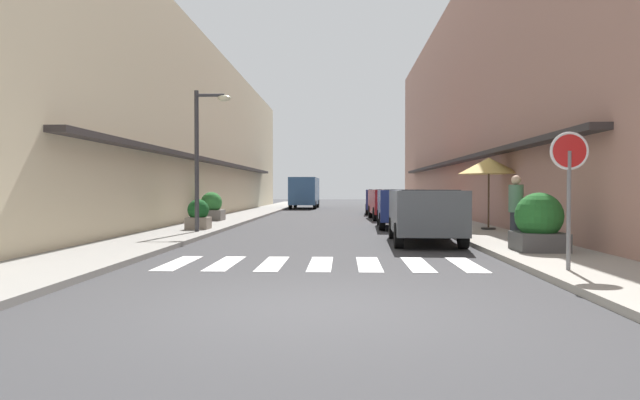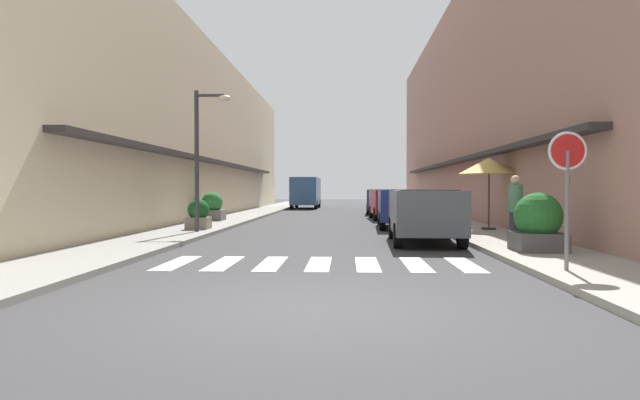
{
  "view_description": "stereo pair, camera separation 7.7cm",
  "coord_description": "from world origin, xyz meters",
  "px_view_note": "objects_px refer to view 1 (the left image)",
  "views": [
    {
      "loc": [
        0.45,
        -6.85,
        1.49
      ],
      "look_at": [
        -0.34,
        11.66,
        1.12
      ],
      "focal_mm": 31.14,
      "sensor_mm": 36.0,
      "label": 1
    },
    {
      "loc": [
        0.53,
        -6.85,
        1.49
      ],
      "look_at": [
        -0.34,
        11.66,
        1.12
      ],
      "focal_mm": 31.14,
      "sensor_mm": 36.0,
      "label": 2
    }
  ],
  "objects_px": {
    "parked_car_far": "(389,201)",
    "planter_far": "(211,207)",
    "delivery_van": "(305,190)",
    "cafe_umbrella": "(489,166)",
    "parked_car_near": "(425,210)",
    "planter_midblock": "(198,215)",
    "parked_car_mid": "(402,204)",
    "street_lamp": "(203,144)",
    "pedestrian_walking_near": "(516,209)",
    "parked_car_distant": "(381,199)",
    "round_street_sign": "(569,165)",
    "planter_corner": "(539,223)"
  },
  "relations": [
    {
      "from": "parked_car_near",
      "to": "planter_far",
      "type": "distance_m",
      "value": 11.77
    },
    {
      "from": "street_lamp",
      "to": "cafe_umbrella",
      "type": "height_order",
      "value": "street_lamp"
    },
    {
      "from": "parked_car_far",
      "to": "planter_far",
      "type": "bearing_deg",
      "value": -158.02
    },
    {
      "from": "planter_midblock",
      "to": "parked_car_mid",
      "type": "bearing_deg",
      "value": 19.0
    },
    {
      "from": "street_lamp",
      "to": "cafe_umbrella",
      "type": "bearing_deg",
      "value": 7.87
    },
    {
      "from": "parked_car_near",
      "to": "round_street_sign",
      "type": "relative_size",
      "value": 1.79
    },
    {
      "from": "parked_car_far",
      "to": "street_lamp",
      "type": "xyz_separation_m",
      "value": [
        -6.73,
        -9.46,
        2.02
      ]
    },
    {
      "from": "delivery_van",
      "to": "planter_far",
      "type": "xyz_separation_m",
      "value": [
        -2.78,
        -18.38,
        -0.72
      ]
    },
    {
      "from": "parked_car_mid",
      "to": "street_lamp",
      "type": "distance_m",
      "value": 7.88
    },
    {
      "from": "delivery_van",
      "to": "planter_midblock",
      "type": "relative_size",
      "value": 5.33
    },
    {
      "from": "planter_far",
      "to": "parked_car_near",
      "type": "bearing_deg",
      "value": -47.32
    },
    {
      "from": "parked_car_near",
      "to": "planter_midblock",
      "type": "relative_size",
      "value": 4.1
    },
    {
      "from": "delivery_van",
      "to": "planter_midblock",
      "type": "distance_m",
      "value": 23.63
    },
    {
      "from": "round_street_sign",
      "to": "cafe_umbrella",
      "type": "distance_m",
      "value": 9.5
    },
    {
      "from": "planter_midblock",
      "to": "planter_far",
      "type": "distance_m",
      "value": 5.22
    },
    {
      "from": "planter_midblock",
      "to": "pedestrian_walking_near",
      "type": "bearing_deg",
      "value": -30.97
    },
    {
      "from": "parked_car_mid",
      "to": "street_lamp",
      "type": "relative_size",
      "value": 0.93
    },
    {
      "from": "parked_car_mid",
      "to": "parked_car_near",
      "type": "bearing_deg",
      "value": -90.0
    },
    {
      "from": "delivery_van",
      "to": "planter_corner",
      "type": "relative_size",
      "value": 4.2
    },
    {
      "from": "parked_car_far",
      "to": "cafe_umbrella",
      "type": "relative_size",
      "value": 1.75
    },
    {
      "from": "planter_midblock",
      "to": "parked_car_near",
      "type": "bearing_deg",
      "value": -25.91
    },
    {
      "from": "delivery_van",
      "to": "cafe_umbrella",
      "type": "distance_m",
      "value": 24.63
    },
    {
      "from": "street_lamp",
      "to": "pedestrian_walking_near",
      "type": "relative_size",
      "value": 2.67
    },
    {
      "from": "parked_car_distant",
      "to": "planter_far",
      "type": "height_order",
      "value": "parked_car_distant"
    },
    {
      "from": "planter_midblock",
      "to": "cafe_umbrella",
      "type": "bearing_deg",
      "value": 1.25
    },
    {
      "from": "parked_car_far",
      "to": "delivery_van",
      "type": "xyz_separation_m",
      "value": [
        -5.2,
        15.16,
        0.48
      ]
    },
    {
      "from": "pedestrian_walking_near",
      "to": "planter_far",
      "type": "bearing_deg",
      "value": -112.94
    },
    {
      "from": "delivery_van",
      "to": "cafe_umbrella",
      "type": "xyz_separation_m",
      "value": [
        7.88,
        -23.32,
        0.85
      ]
    },
    {
      "from": "street_lamp",
      "to": "planter_midblock",
      "type": "height_order",
      "value": "street_lamp"
    },
    {
      "from": "parked_car_near",
      "to": "planter_far",
      "type": "height_order",
      "value": "parked_car_near"
    },
    {
      "from": "parked_car_distant",
      "to": "cafe_umbrella",
      "type": "xyz_separation_m",
      "value": [
        2.68,
        -14.04,
        1.34
      ]
    },
    {
      "from": "round_street_sign",
      "to": "planter_midblock",
      "type": "xyz_separation_m",
      "value": [
        -8.77,
        9.22,
        -1.3
      ]
    },
    {
      "from": "delivery_van",
      "to": "pedestrian_walking_near",
      "type": "height_order",
      "value": "delivery_van"
    },
    {
      "from": "cafe_umbrella",
      "to": "planter_corner",
      "type": "relative_size",
      "value": 1.88
    },
    {
      "from": "pedestrian_walking_near",
      "to": "parked_car_near",
      "type": "bearing_deg",
      "value": -112.03
    },
    {
      "from": "parked_car_near",
      "to": "pedestrian_walking_near",
      "type": "xyz_separation_m",
      "value": [
        1.86,
        -1.94,
        0.09
      ]
    },
    {
      "from": "delivery_van",
      "to": "planter_corner",
      "type": "bearing_deg",
      "value": -76.28
    },
    {
      "from": "parked_car_near",
      "to": "cafe_umbrella",
      "type": "relative_size",
      "value": 1.72
    },
    {
      "from": "cafe_umbrella",
      "to": "pedestrian_walking_near",
      "type": "xyz_separation_m",
      "value": [
        -0.82,
        -5.65,
        -1.25
      ]
    },
    {
      "from": "parked_car_near",
      "to": "delivery_van",
      "type": "height_order",
      "value": "delivery_van"
    },
    {
      "from": "round_street_sign",
      "to": "planter_corner",
      "type": "relative_size",
      "value": 1.81
    },
    {
      "from": "parked_car_far",
      "to": "delivery_van",
      "type": "distance_m",
      "value": 16.03
    },
    {
      "from": "parked_car_distant",
      "to": "planter_corner",
      "type": "distance_m",
      "value": 20.68
    },
    {
      "from": "planter_corner",
      "to": "planter_far",
      "type": "height_order",
      "value": "planter_corner"
    },
    {
      "from": "parked_car_far",
      "to": "parked_car_distant",
      "type": "relative_size",
      "value": 0.98
    },
    {
      "from": "parked_car_mid",
      "to": "delivery_van",
      "type": "distance_m",
      "value": 21.7
    },
    {
      "from": "parked_car_mid",
      "to": "parked_car_far",
      "type": "bearing_deg",
      "value": 90.0
    },
    {
      "from": "parked_car_near",
      "to": "delivery_van",
      "type": "relative_size",
      "value": 0.77
    },
    {
      "from": "delivery_van",
      "to": "street_lamp",
      "type": "relative_size",
      "value": 1.2
    },
    {
      "from": "parked_car_distant",
      "to": "cafe_umbrella",
      "type": "height_order",
      "value": "cafe_umbrella"
    }
  ]
}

